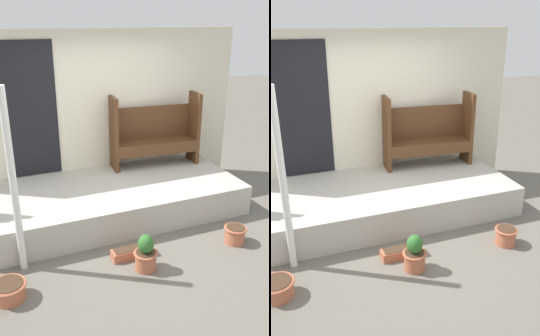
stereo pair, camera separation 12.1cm
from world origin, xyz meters
TOP-DOWN VIEW (x-y plane):
  - ground_plane at (0.00, 0.00)m, footprint 24.00×24.00m
  - porch_slab at (0.02, 0.83)m, footprint 3.68×1.65m
  - house_wall at (-0.02, 1.68)m, footprint 4.88×0.08m
  - support_post at (-1.42, -0.06)m, footprint 0.08×0.08m
  - bench at (0.92, 1.39)m, footprint 1.47×0.53m
  - flower_pot_left at (-1.62, -0.55)m, footprint 0.37×0.37m
  - flower_pot_middle at (-0.11, -0.62)m, footprint 0.29×0.29m
  - flower_pot_right at (1.19, -0.55)m, footprint 0.29×0.29m
  - planter_box_rect at (-0.16, -0.34)m, footprint 0.51×0.16m

SIDE VIEW (x-z plane):
  - ground_plane at x=0.00m, z-range 0.00..0.00m
  - planter_box_rect at x=-0.16m, z-range 0.00..0.12m
  - flower_pot_left at x=-1.62m, z-range 0.01..0.20m
  - flower_pot_right at x=1.19m, z-range 0.01..0.24m
  - flower_pot_middle at x=-0.11m, z-range -0.03..0.42m
  - porch_slab at x=0.02m, z-range 0.00..0.45m
  - bench at x=0.92m, z-range 0.42..1.59m
  - support_post at x=-1.42m, z-range 0.00..2.13m
  - house_wall at x=-0.02m, z-range 0.01..2.61m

